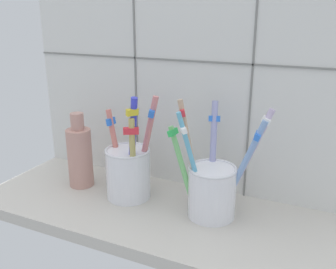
# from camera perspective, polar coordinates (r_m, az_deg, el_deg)

# --- Properties ---
(counter_slab) EXTENTS (0.64, 0.22, 0.02)m
(counter_slab) POSITION_cam_1_polar(r_m,az_deg,el_deg) (0.63, -0.86, -12.38)
(counter_slab) COLOR #BCB7AD
(counter_slab) RESTS_ON ground
(tile_wall_back) EXTENTS (0.64, 0.02, 0.45)m
(tile_wall_back) POSITION_cam_1_polar(r_m,az_deg,el_deg) (0.66, 3.68, 9.12)
(tile_wall_back) COLOR silver
(tile_wall_back) RESTS_ON ground
(toothbrush_cup_left) EXTENTS (0.10, 0.08, 0.18)m
(toothbrush_cup_left) POSITION_cam_1_polar(r_m,az_deg,el_deg) (0.65, -6.02, -5.35)
(toothbrush_cup_left) COLOR white
(toothbrush_cup_left) RESTS_ON counter_slab
(toothbrush_cup_right) EXTENTS (0.16, 0.11, 0.19)m
(toothbrush_cup_right) POSITION_cam_1_polar(r_m,az_deg,el_deg) (0.59, 6.78, -7.82)
(toothbrush_cup_right) COLOR white
(toothbrush_cup_right) RESTS_ON counter_slab
(ceramic_vase) EXTENTS (0.04, 0.04, 0.14)m
(ceramic_vase) POSITION_cam_1_polar(r_m,az_deg,el_deg) (0.70, -13.31, -3.08)
(ceramic_vase) COLOR tan
(ceramic_vase) RESTS_ON counter_slab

